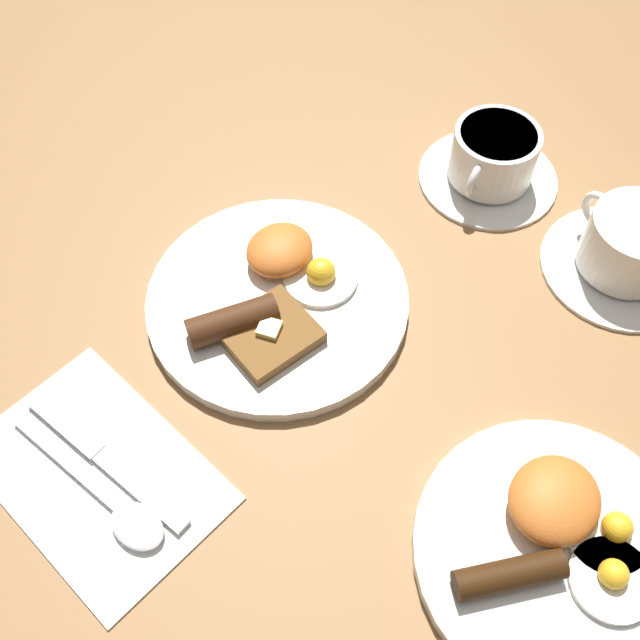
{
  "coord_description": "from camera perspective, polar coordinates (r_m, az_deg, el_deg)",
  "views": [
    {
      "loc": [
        0.3,
        0.31,
        0.61
      ],
      "look_at": [
        -0.0,
        0.05,
        0.03
      ],
      "focal_mm": 42.0,
      "sensor_mm": 36.0,
      "label": 1
    }
  ],
  "objects": [
    {
      "name": "spoon",
      "position": [
        0.66,
        -14.86,
        -14.01
      ],
      "size": [
        0.04,
        0.18,
        0.01
      ],
      "rotation": [
        0.0,
        0.0,
        1.6
      ],
      "color": "silver",
      "rests_on": "napkin"
    },
    {
      "name": "napkin",
      "position": [
        0.69,
        -16.66,
        -11.04
      ],
      "size": [
        0.16,
        0.23,
        0.01
      ],
      "primitive_type": "cube",
      "rotation": [
        0.0,
        0.0,
        -0.06
      ],
      "color": "white",
      "rests_on": "ground_plane"
    },
    {
      "name": "teacup_far",
      "position": [
        0.81,
        22.48,
        5.06
      ],
      "size": [
        0.16,
        0.16,
        0.07
      ],
      "color": "white",
      "rests_on": "ground_plane"
    },
    {
      "name": "breakfast_plate_far",
      "position": [
        0.65,
        17.68,
        -16.02
      ],
      "size": [
        0.23,
        0.23,
        0.05
      ],
      "color": "white",
      "rests_on": "ground_plane"
    },
    {
      "name": "breakfast_plate_near",
      "position": [
        0.74,
        -3.29,
        1.73
      ],
      "size": [
        0.26,
        0.26,
        0.05
      ],
      "color": "white",
      "rests_on": "ground_plane"
    },
    {
      "name": "knife",
      "position": [
        0.69,
        -16.61,
        -9.65
      ],
      "size": [
        0.02,
        0.19,
        0.01
      ],
      "rotation": [
        0.0,
        0.0,
        1.59
      ],
      "color": "silver",
      "rests_on": "napkin"
    },
    {
      "name": "ground_plane",
      "position": [
        0.75,
        -3.21,
        1.12
      ],
      "size": [
        3.0,
        3.0,
        0.0
      ],
      "primitive_type": "plane",
      "color": "olive"
    },
    {
      "name": "teacup_near",
      "position": [
        0.86,
        12.97,
        11.76
      ],
      "size": [
        0.16,
        0.16,
        0.07
      ],
      "color": "white",
      "rests_on": "ground_plane"
    }
  ]
}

